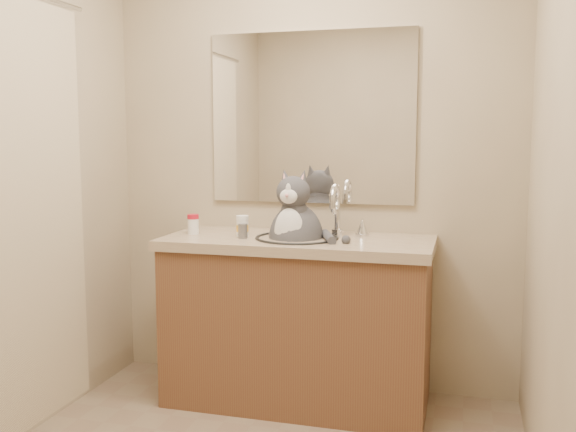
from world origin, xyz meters
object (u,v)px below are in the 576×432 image
object	(u,v)px
cat	(296,234)
pill_bottle_orange	(242,226)
grey_canister	(243,231)
pill_bottle_redcap	(193,224)

from	to	relation	value
cat	pill_bottle_orange	size ratio (longest dim) A/B	5.15
cat	pill_bottle_orange	bearing A→B (deg)	-167.00
pill_bottle_orange	grey_canister	xyz separation A→B (m)	(0.02, -0.05, -0.01)
cat	grey_canister	size ratio (longest dim) A/B	7.50
pill_bottle_redcap	cat	bearing A→B (deg)	2.59
cat	grey_canister	xyz separation A→B (m)	(-0.25, -0.09, 0.02)
cat	grey_canister	distance (m)	0.26
grey_canister	pill_bottle_redcap	bearing A→B (deg)	167.52
cat	grey_canister	world-z (taller)	cat
cat	pill_bottle_redcap	size ratio (longest dim) A/B	5.37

